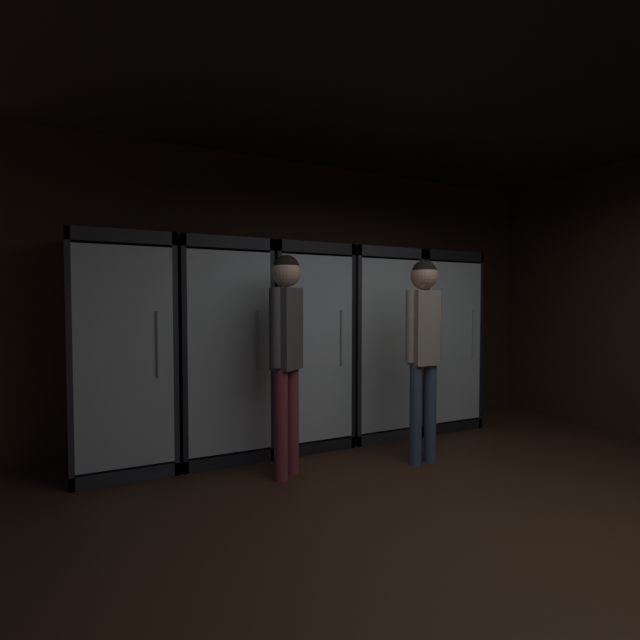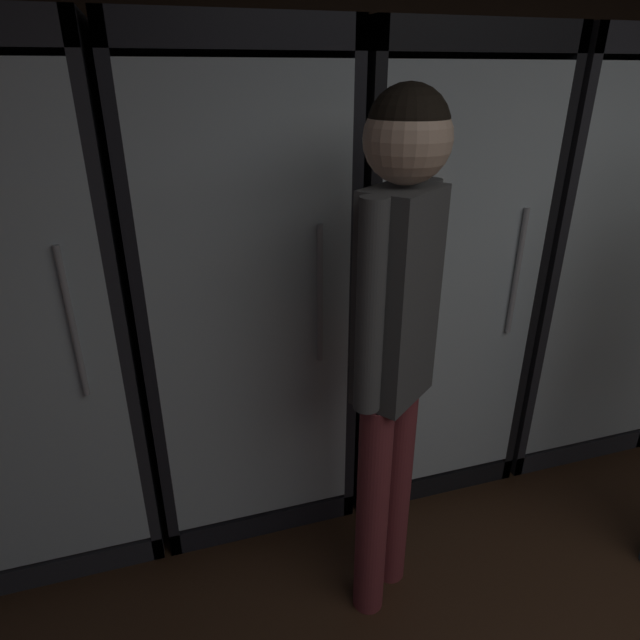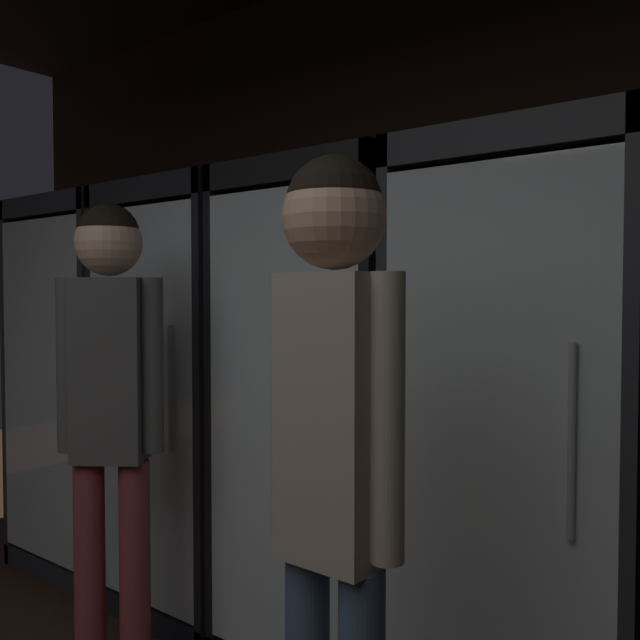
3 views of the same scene
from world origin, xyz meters
name	(u,v)px [view 2 (image 2 of 3)]	position (x,y,z in m)	size (l,w,h in m)	color
wall_back	(479,151)	(0.00, 3.03, 1.40)	(6.00, 0.06, 2.80)	black
cooler_far_left	(21,319)	(-2.03, 2.71, 0.93)	(0.76, 0.66, 1.90)	#2B2B30
cooler_left	(238,295)	(-1.24, 2.71, 0.93)	(0.76, 0.66, 1.90)	black
cooler_center	(416,276)	(-0.45, 2.71, 0.93)	(0.76, 0.66, 1.90)	black
cooler_right	(565,258)	(0.34, 2.71, 0.93)	(0.76, 0.66, 1.90)	#2B2B30
shopper_far	(396,319)	(-0.89, 1.97, 1.09)	(0.31, 0.27, 1.72)	brown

